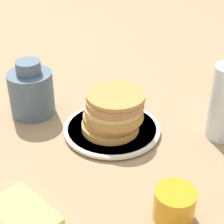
{
  "coord_description": "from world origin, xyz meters",
  "views": [
    {
      "loc": [
        0.18,
        -0.68,
        0.5
      ],
      "look_at": [
        0.03,
        0.03,
        0.05
      ],
      "focal_mm": 60.0,
      "sensor_mm": 36.0,
      "label": 1
    }
  ],
  "objects": [
    {
      "name": "juice_glass",
      "position": [
        0.19,
        -0.21,
        0.03
      ],
      "size": [
        0.07,
        0.07,
        0.06
      ],
      "color": "orange",
      "rests_on": "ground_plane"
    },
    {
      "name": "plate",
      "position": [
        0.03,
        0.03,
        0.01
      ],
      "size": [
        0.23,
        0.23,
        0.01
      ],
      "color": "silver",
      "rests_on": "ground_plane"
    },
    {
      "name": "ground_plane",
      "position": [
        0.0,
        0.0,
        0.0
      ],
      "size": [
        4.0,
        4.0,
        0.0
      ],
      "primitive_type": "plane",
      "color": "#9E7F5B"
    },
    {
      "name": "pancake_stack",
      "position": [
        0.03,
        0.03,
        0.06
      ],
      "size": [
        0.14,
        0.15,
        0.09
      ],
      "color": "gold",
      "rests_on": "plate"
    },
    {
      "name": "cream_jug",
      "position": [
        -0.18,
        0.07,
        0.06
      ],
      "size": [
        0.11,
        0.11,
        0.14
      ],
      "color": "#4C6075",
      "rests_on": "ground_plane"
    },
    {
      "name": "napkin",
      "position": [
        -0.06,
        -0.27,
        0.01
      ],
      "size": [
        0.15,
        0.14,
        0.02
      ],
      "color": "#E5D166",
      "rests_on": "ground_plane"
    }
  ]
}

